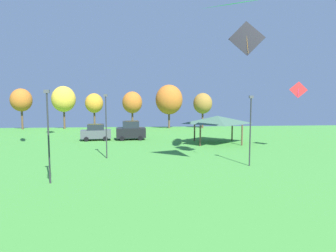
% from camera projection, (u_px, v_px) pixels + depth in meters
% --- Properties ---
extents(kite_flying_2, '(1.78, 0.76, 1.85)m').
position_uv_depth(kite_flying_2, '(298.00, 90.00, 33.27)').
color(kite_flying_2, red).
extents(kite_flying_4, '(4.21, 3.90, 0.77)m').
position_uv_depth(kite_flying_4, '(242.00, 19.00, 22.81)').
color(kite_flying_4, green).
extents(kite_flying_7, '(3.41, 1.01, 3.40)m').
position_uv_depth(kite_flying_7, '(247.00, 38.00, 28.56)').
color(kite_flying_7, black).
extents(parked_car_leftmost, '(4.29, 2.32, 2.28)m').
position_uv_depth(parked_car_leftmost, '(96.00, 132.00, 41.74)').
color(parked_car_leftmost, '#4C5156').
rests_on(parked_car_leftmost, ground).
extents(parked_car_second_from_left, '(4.25, 2.36, 2.66)m').
position_uv_depth(parked_car_second_from_left, '(131.00, 131.00, 42.27)').
color(parked_car_second_from_left, black).
rests_on(parked_car_second_from_left, ground).
extents(park_pavilion, '(6.85, 5.50, 3.60)m').
position_uv_depth(park_pavilion, '(217.00, 120.00, 39.15)').
color(park_pavilion, brown).
rests_on(park_pavilion, ground).
extents(light_post_0, '(0.36, 0.20, 6.23)m').
position_uv_depth(light_post_0, '(250.00, 127.00, 26.31)').
color(light_post_0, '#2D2D33').
rests_on(light_post_0, ground).
extents(light_post_1, '(0.36, 0.20, 6.64)m').
position_uv_depth(light_post_1, '(48.00, 132.00, 20.96)').
color(light_post_1, '#2D2D33').
rests_on(light_post_1, ground).
extents(light_post_2, '(0.36, 0.20, 6.38)m').
position_uv_depth(light_post_2, '(106.00, 122.00, 29.51)').
color(light_post_2, '#2D2D33').
rests_on(light_post_2, ground).
extents(treeline_tree_0, '(3.84, 3.84, 7.54)m').
position_uv_depth(treeline_tree_0, '(21.00, 100.00, 54.93)').
color(treeline_tree_0, brown).
rests_on(treeline_tree_0, ground).
extents(treeline_tree_1, '(4.39, 4.39, 8.00)m').
position_uv_depth(treeline_tree_1, '(64.00, 99.00, 55.93)').
color(treeline_tree_1, brown).
rests_on(treeline_tree_1, ground).
extents(treeline_tree_2, '(3.38, 3.38, 6.67)m').
position_uv_depth(treeline_tree_2, '(94.00, 103.00, 56.83)').
color(treeline_tree_2, brown).
rests_on(treeline_tree_2, ground).
extents(treeline_tree_3, '(3.68, 3.68, 7.00)m').
position_uv_depth(treeline_tree_3, '(132.00, 103.00, 55.62)').
color(treeline_tree_3, brown).
rests_on(treeline_tree_3, ground).
extents(treeline_tree_4, '(5.14, 5.14, 8.30)m').
position_uv_depth(treeline_tree_4, '(169.00, 100.00, 56.93)').
color(treeline_tree_4, brown).
rests_on(treeline_tree_4, ground).
extents(treeline_tree_5, '(3.61, 3.61, 6.74)m').
position_uv_depth(treeline_tree_5, '(203.00, 104.00, 57.17)').
color(treeline_tree_5, brown).
rests_on(treeline_tree_5, ground).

